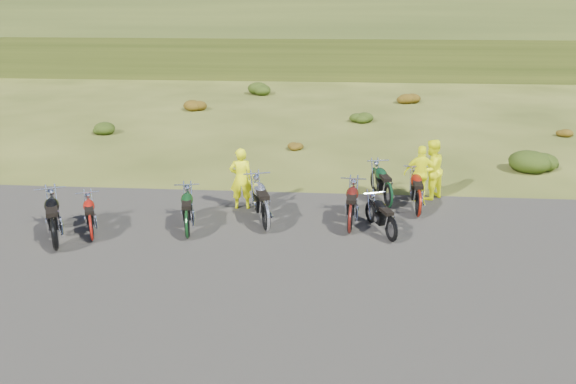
# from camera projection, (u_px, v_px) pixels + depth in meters

# --- Properties ---
(ground) EXTENTS (300.00, 300.00, 0.00)m
(ground) POSITION_uv_depth(u_px,v_px,m) (284.00, 248.00, 13.84)
(ground) COLOR #353E14
(ground) RESTS_ON ground
(gravel_pad) EXTENTS (20.00, 12.00, 0.04)m
(gravel_pad) POSITION_uv_depth(u_px,v_px,m) (277.00, 288.00, 11.96)
(gravel_pad) COLOR black
(gravel_pad) RESTS_ON ground
(hill_slope) EXTENTS (300.00, 45.97, 9.37)m
(hill_slope) POSITION_uv_depth(u_px,v_px,m) (323.00, 51.00, 60.82)
(hill_slope) COLOR #2C3A13
(hill_slope) RESTS_ON ground
(hill_plateau) EXTENTS (300.00, 90.00, 9.17)m
(hill_plateau) POSITION_uv_depth(u_px,v_px,m) (328.00, 23.00, 117.19)
(hill_plateau) COLOR #2C3A13
(hill_plateau) RESTS_ON ground
(shrub_1) EXTENTS (1.03, 1.03, 0.61)m
(shrub_1) POSITION_uv_depth(u_px,v_px,m) (102.00, 127.00, 25.02)
(shrub_1) COLOR #25360D
(shrub_1) RESTS_ON ground
(shrub_2) EXTENTS (1.30, 1.30, 0.77)m
(shrub_2) POSITION_uv_depth(u_px,v_px,m) (194.00, 104.00, 29.76)
(shrub_2) COLOR #5A2F0B
(shrub_2) RESTS_ON ground
(shrub_3) EXTENTS (1.56, 1.56, 0.92)m
(shrub_3) POSITION_uv_depth(u_px,v_px,m) (260.00, 87.00, 34.50)
(shrub_3) COLOR #25360D
(shrub_3) RESTS_ON ground
(shrub_4) EXTENTS (0.77, 0.77, 0.45)m
(shrub_4) POSITION_uv_depth(u_px,v_px,m) (293.00, 144.00, 22.44)
(shrub_4) COLOR #5A2F0B
(shrub_4) RESTS_ON ground
(shrub_5) EXTENTS (1.03, 1.03, 0.61)m
(shrub_5) POSITION_uv_depth(u_px,v_px,m) (360.00, 116.00, 27.18)
(shrub_5) COLOR #25360D
(shrub_5) RESTS_ON ground
(shrub_6) EXTENTS (1.30, 1.30, 0.77)m
(shrub_6) POSITION_uv_depth(u_px,v_px,m) (408.00, 96.00, 31.93)
(shrub_6) COLOR #5A2F0B
(shrub_6) RESTS_ON ground
(shrub_7) EXTENTS (1.56, 1.56, 0.92)m
(shrub_7) POSITION_uv_depth(u_px,v_px,m) (535.00, 157.00, 19.76)
(shrub_7) COLOR #25360D
(shrub_7) RESTS_ON ground
(shrub_8) EXTENTS (0.77, 0.77, 0.45)m
(shrub_8) POSITION_uv_depth(u_px,v_px,m) (562.00, 131.00, 24.61)
(shrub_8) COLOR #5A2F0B
(shrub_8) RESTS_ON ground
(motorcycle_0) EXTENTS (1.72, 2.42, 1.21)m
(motorcycle_0) POSITION_uv_depth(u_px,v_px,m) (57.00, 251.00, 13.66)
(motorcycle_0) COLOR black
(motorcycle_0) RESTS_ON ground
(motorcycle_1) EXTENTS (1.32, 1.94, 0.97)m
(motorcycle_1) POSITION_uv_depth(u_px,v_px,m) (93.00, 241.00, 14.21)
(motorcycle_1) COLOR #9B130B
(motorcycle_1) RESTS_ON ground
(motorcycle_2) EXTENTS (1.12, 2.17, 1.09)m
(motorcycle_2) POSITION_uv_depth(u_px,v_px,m) (188.00, 239.00, 14.34)
(motorcycle_2) COLOR black
(motorcycle_2) RESTS_ON ground
(motorcycle_3) EXTENTS (1.44, 2.47, 1.23)m
(motorcycle_3) POSITION_uv_depth(u_px,v_px,m) (266.00, 232.00, 14.75)
(motorcycle_3) COLOR silver
(motorcycle_3) RESTS_ON ground
(motorcycle_4) EXTENTS (0.90, 2.22, 1.13)m
(motorcycle_4) POSITION_uv_depth(u_px,v_px,m) (349.00, 234.00, 14.65)
(motorcycle_4) COLOR #4A110C
(motorcycle_4) RESTS_ON ground
(motorcycle_5) EXTENTS (1.24, 1.96, 0.97)m
(motorcycle_5) POSITION_uv_depth(u_px,v_px,m) (390.00, 242.00, 14.15)
(motorcycle_5) COLOR black
(motorcycle_5) RESTS_ON ground
(motorcycle_6) EXTENTS (0.79, 2.19, 1.14)m
(motorcycle_6) POSITION_uv_depth(u_px,v_px,m) (417.00, 217.00, 15.71)
(motorcycle_6) COLOR maroon
(motorcycle_6) RESTS_ON ground
(motorcycle_7) EXTENTS (1.14, 2.22, 1.11)m
(motorcycle_7) POSITION_uv_depth(u_px,v_px,m) (388.00, 208.00, 16.39)
(motorcycle_7) COLOR black
(motorcycle_7) RESTS_ON ground
(person_middle) EXTENTS (0.70, 0.51, 1.80)m
(person_middle) POSITION_uv_depth(u_px,v_px,m) (241.00, 180.00, 16.03)
(person_middle) COLOR #EBF20C
(person_middle) RESTS_ON ground
(person_right_a) EXTENTS (1.12, 1.11, 1.83)m
(person_right_a) POSITION_uv_depth(u_px,v_px,m) (431.00, 170.00, 16.80)
(person_right_a) COLOR #EBF20C
(person_right_a) RESTS_ON ground
(person_right_b) EXTENTS (1.01, 0.46, 1.70)m
(person_right_b) POSITION_uv_depth(u_px,v_px,m) (421.00, 175.00, 16.62)
(person_right_b) COLOR #EBF20C
(person_right_b) RESTS_ON ground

